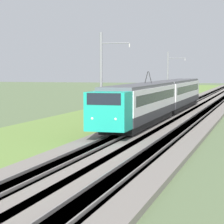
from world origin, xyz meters
name	(u,v)px	position (x,y,z in m)	size (l,w,h in m)	color
ballast_main	(162,117)	(50.00, 0.00, 0.15)	(240.00, 4.40, 0.30)	gray
ballast_adjacent	(199,118)	(50.00, -3.82, 0.15)	(240.00, 4.40, 0.30)	gray
track_main	(162,117)	(50.00, 0.00, 0.16)	(240.00, 1.57, 0.45)	#4C4238
track_adjacent	(199,118)	(50.00, -3.82, 0.16)	(240.00, 1.57, 0.45)	#4C4238
grass_verge	(111,117)	(50.00, 5.59, 0.06)	(240.00, 12.04, 0.12)	olive
passenger_train	(162,97)	(49.69, 0.00, 2.31)	(41.67, 2.94, 4.96)	#19A88E
catenary_mast_mid	(102,80)	(37.28, 2.76, 4.22)	(0.22, 2.56, 8.17)	slate
catenary_mast_far	(168,78)	(69.60, 2.76, 3.95)	(0.22, 2.56, 7.63)	slate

